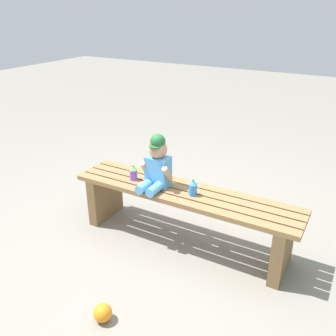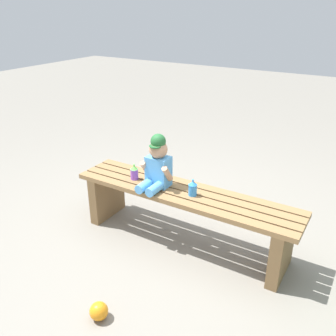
{
  "view_description": "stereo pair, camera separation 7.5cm",
  "coord_description": "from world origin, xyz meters",
  "px_view_note": "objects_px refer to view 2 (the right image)",
  "views": [
    {
      "loc": [
        1.06,
        -2.12,
        1.69
      ],
      "look_at": [
        -0.11,
        -0.05,
        0.62
      ],
      "focal_mm": 39.13,
      "sensor_mm": 36.0,
      "label": 1
    },
    {
      "loc": [
        1.12,
        -2.08,
        1.69
      ],
      "look_at": [
        -0.11,
        -0.05,
        0.62
      ],
      "focal_mm": 39.13,
      "sensor_mm": 36.0,
      "label": 2
    }
  ],
  "objects_px": {
    "park_bench": "(184,207)",
    "child_figure": "(157,164)",
    "sippy_cup_right": "(193,188)",
    "sippy_cup_left": "(134,172)",
    "toy_ball": "(99,311)"
  },
  "relations": [
    {
      "from": "child_figure",
      "to": "sippy_cup_right",
      "type": "bearing_deg",
      "value": 1.47
    },
    {
      "from": "sippy_cup_right",
      "to": "sippy_cup_left",
      "type": "bearing_deg",
      "value": 180.0
    },
    {
      "from": "park_bench",
      "to": "sippy_cup_right",
      "type": "bearing_deg",
      "value": -14.8
    },
    {
      "from": "park_bench",
      "to": "child_figure",
      "type": "distance_m",
      "value": 0.38
    },
    {
      "from": "park_bench",
      "to": "toy_ball",
      "type": "bearing_deg",
      "value": -92.86
    },
    {
      "from": "sippy_cup_left",
      "to": "toy_ball",
      "type": "xyz_separation_m",
      "value": [
        0.38,
        -0.9,
        -0.44
      ]
    },
    {
      "from": "sippy_cup_left",
      "to": "toy_ball",
      "type": "height_order",
      "value": "sippy_cup_left"
    },
    {
      "from": "child_figure",
      "to": "toy_ball",
      "type": "relative_size",
      "value": 3.68
    },
    {
      "from": "park_bench",
      "to": "sippy_cup_right",
      "type": "distance_m",
      "value": 0.21
    },
    {
      "from": "park_bench",
      "to": "child_figure",
      "type": "height_order",
      "value": "child_figure"
    },
    {
      "from": "park_bench",
      "to": "sippy_cup_right",
      "type": "relative_size",
      "value": 13.9
    },
    {
      "from": "park_bench",
      "to": "sippy_cup_left",
      "type": "xyz_separation_m",
      "value": [
        -0.43,
        -0.02,
        0.19
      ]
    },
    {
      "from": "sippy_cup_right",
      "to": "child_figure",
      "type": "bearing_deg",
      "value": -178.53
    },
    {
      "from": "toy_ball",
      "to": "park_bench",
      "type": "bearing_deg",
      "value": 87.14
    },
    {
      "from": "park_bench",
      "to": "child_figure",
      "type": "bearing_deg",
      "value": -172.17
    }
  ]
}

